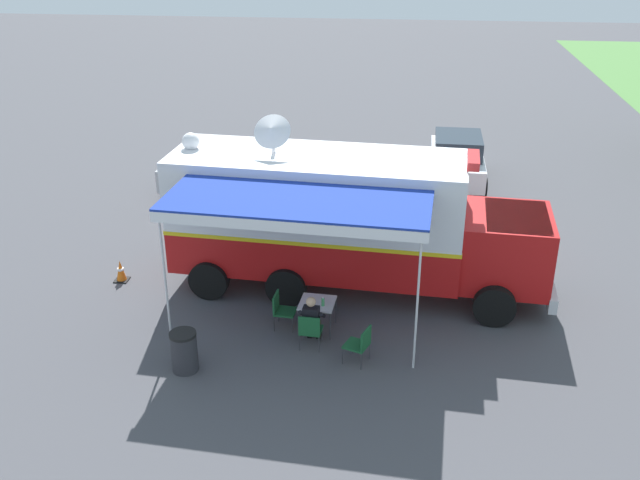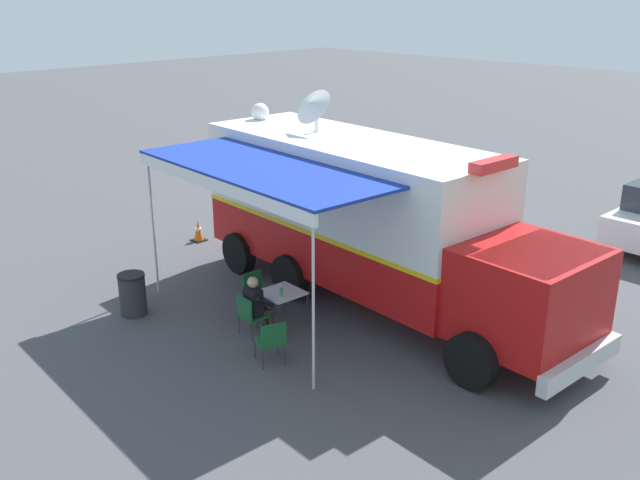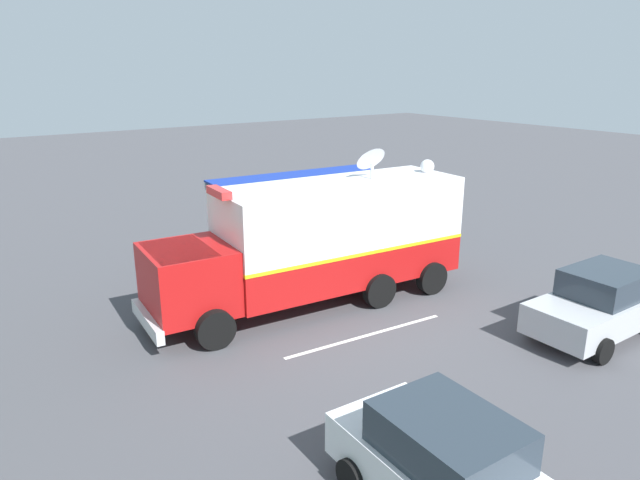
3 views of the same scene
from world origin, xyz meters
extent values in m
plane|color=#47474C|center=(0.00, 0.00, 0.00)|extent=(100.00, 100.00, 0.00)
cube|color=silver|center=(-2.54, 1.06, 0.00)|extent=(0.48, 4.80, 0.01)
cube|color=#B71414|center=(0.00, 0.00, 1.15)|extent=(3.03, 7.37, 1.10)
cube|color=white|center=(0.00, 0.00, 2.55)|extent=(3.03, 7.37, 1.70)
cube|color=yellow|center=(0.00, 0.00, 1.70)|extent=(3.05, 7.39, 0.10)
cube|color=#B71414|center=(0.35, 4.64, 1.45)|extent=(2.45, 2.27, 1.70)
cube|color=#28333D|center=(0.36, 4.84, 1.95)|extent=(2.25, 1.63, 0.70)
cube|color=silver|center=(0.43, 5.76, 0.55)|extent=(2.38, 0.38, 0.36)
cylinder|color=black|center=(-0.91, 4.53, 0.50)|extent=(0.37, 1.02, 1.00)
cylinder|color=black|center=(1.58, 4.34, 0.50)|extent=(0.37, 1.02, 1.00)
cylinder|color=black|center=(-1.29, -0.44, 0.50)|extent=(0.37, 1.02, 1.00)
cylinder|color=black|center=(1.21, -0.63, 0.50)|extent=(0.37, 1.02, 1.00)
cylinder|color=black|center=(-1.44, -2.42, 0.50)|extent=(0.37, 1.02, 1.00)
cylinder|color=black|center=(1.06, -2.61, 0.50)|extent=(0.37, 1.02, 1.00)
cube|color=white|center=(0.00, 0.00, 3.45)|extent=(3.03, 7.37, 0.10)
cube|color=red|center=(0.28, 3.69, 3.62)|extent=(1.12, 0.36, 0.20)
cylinder|color=silver|center=(-0.08, -1.08, 3.73)|extent=(0.10, 0.10, 0.45)
cone|color=silver|center=(0.07, -1.09, 4.13)|extent=(0.78, 0.95, 0.81)
sphere|color=white|center=(-0.24, -3.19, 3.68)|extent=(0.44, 0.44, 0.44)
cube|color=#193399|center=(2.34, -0.18, 3.25)|extent=(2.63, 5.91, 0.06)
cube|color=white|center=(3.40, -0.26, 3.11)|extent=(0.51, 5.75, 0.24)
cylinder|color=silver|center=(3.54, 2.47, 1.63)|extent=(0.05, 0.05, 3.25)
cylinder|color=silver|center=(3.14, -2.97, 1.63)|extent=(0.05, 0.05, 3.25)
cube|color=silver|center=(2.26, 0.26, 0.71)|extent=(0.86, 0.86, 0.03)
cylinder|color=#333338|center=(1.92, 0.65, 0.35)|extent=(0.03, 0.03, 0.70)
cylinder|color=#333338|center=(2.66, 0.60, 0.35)|extent=(0.03, 0.03, 0.70)
cylinder|color=#333338|center=(1.86, -0.08, 0.35)|extent=(0.03, 0.03, 0.70)
cylinder|color=#333338|center=(2.60, -0.14, 0.35)|extent=(0.03, 0.03, 0.70)
cylinder|color=#3F9959|center=(2.40, 0.41, 0.83)|extent=(0.07, 0.07, 0.20)
cylinder|color=white|center=(2.40, 0.41, 0.94)|extent=(0.04, 0.04, 0.02)
cube|color=#19562D|center=(2.96, 0.20, 0.42)|extent=(0.51, 0.51, 0.04)
cube|color=#19562D|center=(3.18, 0.18, 0.65)|extent=(0.08, 0.48, 0.44)
cylinder|color=#333338|center=(2.72, 0.00, 0.21)|extent=(0.02, 0.02, 0.42)
cylinder|color=#333338|center=(2.76, 0.44, 0.21)|extent=(0.02, 0.02, 0.42)
cylinder|color=#333338|center=(3.16, -0.04, 0.21)|extent=(0.02, 0.02, 0.42)
cylinder|color=#333338|center=(3.20, 0.40, 0.21)|extent=(0.02, 0.02, 0.42)
cube|color=#19562D|center=(2.24, -0.49, 0.42)|extent=(0.51, 0.51, 0.04)
cube|color=#19562D|center=(2.22, -0.71, 0.65)|extent=(0.48, 0.08, 0.44)
cylinder|color=#333338|center=(2.03, -0.26, 0.21)|extent=(0.02, 0.02, 0.42)
cylinder|color=#333338|center=(2.47, -0.29, 0.21)|extent=(0.02, 0.02, 0.42)
cylinder|color=#333338|center=(2.00, -0.70, 0.21)|extent=(0.02, 0.02, 0.42)
cylinder|color=#333338|center=(2.44, -0.73, 0.21)|extent=(0.02, 0.02, 0.42)
cube|color=#19562D|center=(3.45, 1.24, 0.42)|extent=(0.62, 0.62, 0.04)
cube|color=#19562D|center=(3.53, 1.44, 0.65)|extent=(0.46, 0.21, 0.44)
cylinder|color=#333338|center=(3.58, 0.95, 0.21)|extent=(0.02, 0.02, 0.42)
cylinder|color=#333338|center=(3.17, 1.11, 0.21)|extent=(0.02, 0.02, 0.42)
cylinder|color=#333338|center=(3.74, 1.36, 0.21)|extent=(0.02, 0.02, 0.42)
cylinder|color=#333338|center=(3.33, 1.52, 0.21)|extent=(0.02, 0.02, 0.42)
cube|color=black|center=(2.96, 0.20, 0.72)|extent=(0.27, 0.38, 0.56)
sphere|color=tan|center=(2.96, 0.20, 1.14)|extent=(0.22, 0.22, 0.22)
cylinder|color=black|center=(2.82, -0.02, 0.76)|extent=(0.43, 0.12, 0.34)
cylinder|color=black|center=(2.86, 0.44, 0.76)|extent=(0.43, 0.12, 0.34)
cylinder|color=#383323|center=(2.77, 0.11, 0.44)|extent=(0.39, 0.16, 0.13)
cylinder|color=#383323|center=(2.59, 0.13, 0.21)|extent=(0.11, 0.11, 0.42)
cube|color=black|center=(2.53, 0.13, 0.04)|extent=(0.25, 0.12, 0.07)
cylinder|color=#383323|center=(2.79, 0.31, 0.44)|extent=(0.39, 0.16, 0.13)
cylinder|color=#383323|center=(2.61, 0.33, 0.21)|extent=(0.11, 0.11, 0.42)
cube|color=black|center=(2.55, 0.33, 0.04)|extent=(0.25, 0.12, 0.07)
cylinder|color=#2D2D33|center=(4.14, -2.35, 0.42)|extent=(0.56, 0.56, 0.85)
cylinder|color=black|center=(4.14, -2.35, 0.88)|extent=(0.57, 0.57, 0.06)
cube|color=black|center=(0.42, -5.16, 0.01)|extent=(0.36, 0.36, 0.03)
cone|color=orange|center=(0.42, -5.16, 0.31)|extent=(0.26, 0.26, 0.55)
cylinder|color=white|center=(0.42, -5.16, 0.33)|extent=(0.17, 0.17, 0.06)
cube|color=#28333D|center=(-8.02, 4.05, 1.42)|extent=(2.15, 1.66, 0.68)
cylinder|color=black|center=(-6.90, 3.12, 0.32)|extent=(0.65, 0.24, 0.64)
cylinder|color=black|center=(-6.85, 4.92, 0.32)|extent=(0.65, 0.24, 0.64)
cube|color=#B2B5BA|center=(-5.93, -3.86, 0.70)|extent=(1.82, 4.21, 0.76)
cube|color=#28333D|center=(-5.93, -4.01, 1.42)|extent=(1.61, 2.11, 0.68)
cylinder|color=black|center=(-6.83, -2.55, 0.32)|extent=(0.22, 0.64, 0.64)
cylinder|color=black|center=(-5.03, -2.56, 0.32)|extent=(0.22, 0.64, 0.64)
cylinder|color=black|center=(-5.04, -5.16, 0.32)|extent=(0.22, 0.64, 0.64)
camera|label=1|loc=(16.32, 1.88, 8.90)|focal=39.89mm
camera|label=2|loc=(10.97, 9.98, 6.53)|focal=39.37mm
camera|label=3|loc=(-12.92, 9.84, 6.73)|focal=32.32mm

